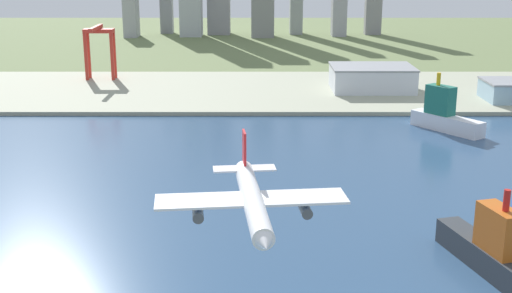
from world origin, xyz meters
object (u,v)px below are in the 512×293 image
object	(u,v)px
port_crane_red	(102,41)
ferry_boat	(448,115)
container_barge	(491,247)
airplane_landing	(255,201)
warehouse_main	(375,78)

from	to	relation	value
port_crane_red	ferry_boat	bearing A→B (deg)	-33.14
container_barge	port_crane_red	world-z (taller)	port_crane_red
ferry_boat	airplane_landing	bearing A→B (deg)	-113.80
airplane_landing	port_crane_red	world-z (taller)	airplane_landing
warehouse_main	ferry_boat	bearing A→B (deg)	-77.30
ferry_boat	warehouse_main	world-z (taller)	ferry_boat
container_barge	port_crane_red	size ratio (longest dim) A/B	1.10
ferry_boat	port_crane_red	world-z (taller)	port_crane_red
airplane_landing	port_crane_red	bearing A→B (deg)	106.96
airplane_landing	port_crane_red	xyz separation A→B (m)	(-113.20, 371.22, -15.37)
airplane_landing	port_crane_red	distance (m)	388.40
port_crane_red	warehouse_main	size ratio (longest dim) A/B	0.71
container_barge	warehouse_main	bearing A→B (deg)	88.14
warehouse_main	airplane_landing	bearing A→B (deg)	-103.43
port_crane_red	airplane_landing	bearing A→B (deg)	-73.04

